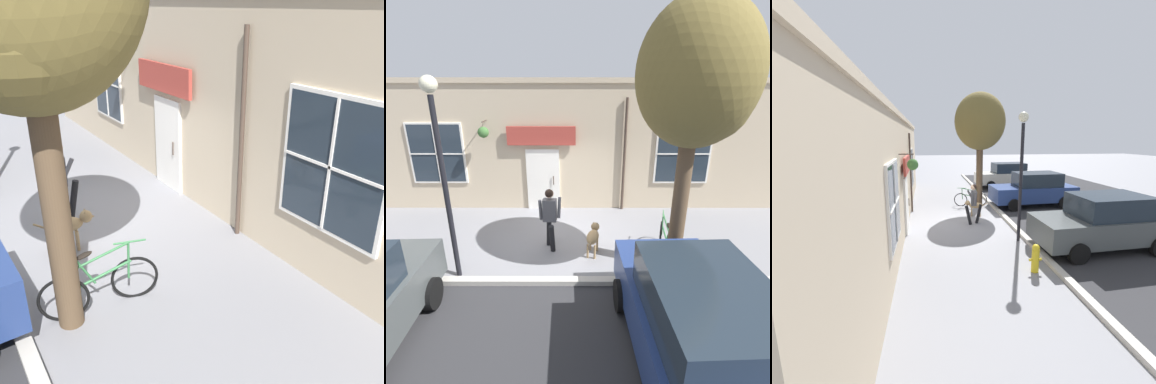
% 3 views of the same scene
% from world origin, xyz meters
% --- Properties ---
extents(ground_plane, '(90.00, 90.00, 0.00)m').
position_xyz_m(ground_plane, '(0.00, 0.00, 0.00)').
color(ground_plane, gray).
extents(storefront_facade, '(0.95, 18.00, 4.30)m').
position_xyz_m(storefront_facade, '(-2.34, -0.02, 2.16)').
color(storefront_facade, '#C6B293').
rests_on(storefront_facade, ground_plane).
extents(pedestrian_walking, '(0.76, 0.57, 1.67)m').
position_xyz_m(pedestrian_walking, '(0.49, -0.32, 1.00)').
color(pedestrian_walking, black).
rests_on(pedestrian_walking, ground_plane).
extents(dog_on_leash, '(1.04, 0.43, 0.74)m').
position_xyz_m(dog_on_leash, '(0.74, 0.79, 0.49)').
color(dog_on_leash, '#997A51').
rests_on(dog_on_leash, ground_plane).
extents(street_tree_by_curb, '(2.57, 2.31, 5.72)m').
position_xyz_m(street_tree_by_curb, '(1.38, 2.71, 4.16)').
color(street_tree_by_curb, brown).
rests_on(street_tree_by_curb, ground_plane).
extents(leaning_bicycle, '(1.73, 0.29, 1.01)m').
position_xyz_m(leaning_bicycle, '(0.86, 2.60, 0.38)').
color(leaning_bicycle, black).
rests_on(leaning_bicycle, ground_plane).
extents(parked_car_mid_block, '(4.36, 2.07, 1.75)m').
position_xyz_m(parked_car_mid_block, '(4.13, 2.15, 0.88)').
color(parked_car_mid_block, navy).
rests_on(parked_car_mid_block, ground_plane).
extents(street_lamp, '(0.32, 0.32, 4.30)m').
position_xyz_m(street_lamp, '(1.70, -2.32, 2.86)').
color(street_lamp, black).
rests_on(street_lamp, ground_plane).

